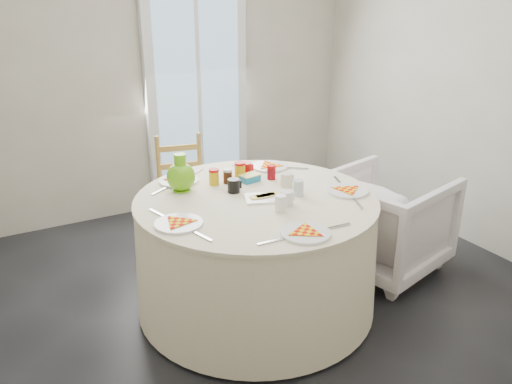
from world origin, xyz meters
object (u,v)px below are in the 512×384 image
armchair (385,219)px  green_pitcher (181,175)px  wooden_chair (184,189)px  table (256,253)px

armchair → green_pitcher: bearing=61.7°
wooden_chair → green_pitcher: bearing=-99.3°
table → armchair: 1.07m
table → green_pitcher: (-0.36, 0.33, 0.49)m
armchair → green_pitcher: green_pitcher is taller
table → wooden_chair: 1.10m
wooden_chair → green_pitcher: size_ratio=3.76×
green_pitcher → wooden_chair: bearing=57.3°
armchair → green_pitcher: 1.56m
table → wooden_chair: (-0.07, 1.09, 0.09)m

